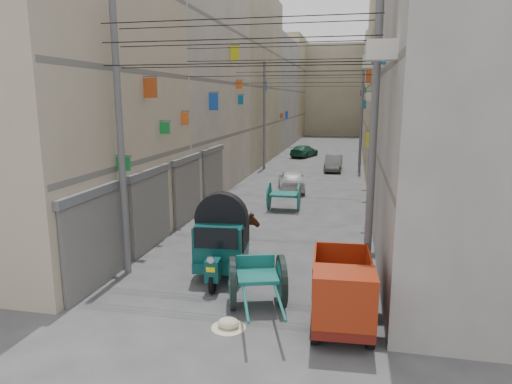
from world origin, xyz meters
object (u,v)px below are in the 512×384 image
(mini_truck, at_px, (342,298))
(distant_car_green, at_px, (304,151))
(feed_sack, at_px, (228,323))
(tonga_cart, at_px, (257,281))
(auto_rickshaw, at_px, (222,238))
(distant_car_white, at_px, (292,180))
(distant_car_grey, at_px, (333,163))
(horse, at_px, (243,244))
(second_cart, at_px, (284,196))

(mini_truck, bearing_deg, distant_car_green, 94.45)
(feed_sack, bearing_deg, distant_car_green, 93.09)
(tonga_cart, relative_size, mini_truck, 1.02)
(mini_truck, distance_m, distant_car_green, 32.64)
(distant_car_green, bearing_deg, auto_rickshaw, 109.46)
(tonga_cart, bearing_deg, distant_car_white, 77.32)
(distant_car_grey, xyz_separation_m, distant_car_green, (-3.07, 7.92, -0.03))
(distant_car_grey, bearing_deg, horse, -94.70)
(auto_rickshaw, xyz_separation_m, distant_car_grey, (2.39, 21.63, -0.57))
(second_cart, bearing_deg, distant_car_grey, 80.58)
(feed_sack, xyz_separation_m, horse, (-0.55, 3.75, 0.70))
(tonga_cart, xyz_separation_m, horse, (-0.98, 2.51, 0.12))
(second_cart, height_order, distant_car_white, second_cart)
(tonga_cart, xyz_separation_m, distant_car_grey, (0.87, 23.63, -0.13))
(auto_rickshaw, bearing_deg, tonga_cart, -58.02)
(horse, distance_m, distant_car_grey, 21.20)
(auto_rickshaw, xyz_separation_m, feed_sack, (1.09, -3.23, -1.02))
(horse, bearing_deg, feed_sack, 91.39)
(second_cart, xyz_separation_m, distant_car_green, (-1.29, 21.01, -0.17))
(horse, bearing_deg, second_cart, -97.53)
(auto_rickshaw, height_order, second_cart, auto_rickshaw)
(distant_car_grey, height_order, distant_car_green, distant_car_grey)
(auto_rickshaw, distance_m, horse, 0.81)
(feed_sack, bearing_deg, distant_car_grey, 87.01)
(feed_sack, height_order, distant_car_green, distant_car_green)
(auto_rickshaw, height_order, feed_sack, auto_rickshaw)
(distant_car_green, bearing_deg, feed_sack, 111.23)
(tonga_cart, height_order, second_cart, tonga_cart)
(distant_car_grey, bearing_deg, auto_rickshaw, -95.99)
(distant_car_grey, bearing_deg, distant_car_green, 111.48)
(tonga_cart, height_order, horse, horse)
(auto_rickshaw, height_order, distant_car_white, auto_rickshaw)
(distant_car_white, bearing_deg, horse, 80.10)
(distant_car_white, xyz_separation_m, distant_car_grey, (2.06, 8.20, -0.04))
(tonga_cart, bearing_deg, distant_car_grey, 70.80)
(tonga_cart, height_order, distant_car_green, tonga_cart)
(feed_sack, bearing_deg, tonga_cart, 70.90)
(horse, bearing_deg, distant_car_white, -96.05)
(mini_truck, height_order, feed_sack, mini_truck)
(auto_rickshaw, distance_m, distant_car_white, 13.45)
(tonga_cart, relative_size, distant_car_green, 0.85)
(auto_rickshaw, distance_m, tonga_cart, 2.54)
(tonga_cart, distance_m, feed_sack, 1.44)
(distant_car_white, xyz_separation_m, distant_car_green, (-1.00, 16.12, -0.08))
(second_cart, height_order, distant_car_grey, second_cart)
(second_cart, distance_m, feed_sack, 11.80)
(horse, bearing_deg, auto_rickshaw, 36.97)
(mini_truck, height_order, distant_car_green, mini_truck)
(auto_rickshaw, relative_size, distant_car_green, 0.75)
(distant_car_green, bearing_deg, second_cart, 111.67)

